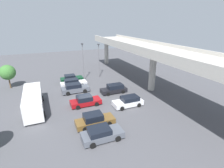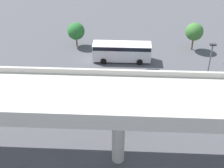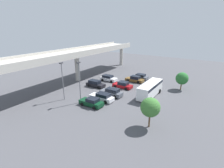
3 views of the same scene
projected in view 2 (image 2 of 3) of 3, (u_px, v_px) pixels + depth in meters
The scene contains 15 objects.
ground_plane at pixel (121, 89), 40.46m from camera, with size 98.25×98.25×0.00m, color #4C4C51.
highway_overpass at pixel (119, 102), 26.57m from camera, with size 47.03×6.81×8.18m.
parked_car_0 at pixel (199, 84), 40.18m from camera, with size 2.11×4.46×1.53m.
parked_car_1 at pixel (176, 83), 40.47m from camera, with size 2.03×4.89×1.55m.
parked_car_2 at pixel (153, 80), 40.79m from camera, with size 2.12×4.75×1.65m.
parked_car_3 at pixel (132, 110), 35.60m from camera, with size 2.11×4.57×1.52m.
parked_car_4 at pixel (111, 82), 40.69m from camera, with size 2.18×4.55×1.52m.
parked_car_5 at pixel (84, 108), 35.91m from camera, with size 2.15×4.47×1.49m.
parked_car_6 at pixel (68, 79), 41.20m from camera, with size 2.08×4.73×1.57m.
parked_car_7 at pixel (47, 78), 41.42m from camera, with size 2.22×4.48×1.45m.
shuttle_bus at pixel (122, 51), 46.06m from camera, with size 8.57×2.67×2.75m.
lamp_post_near_aisle at pixel (222, 88), 32.87m from camera, with size 0.70×0.35×7.39m.
lamp_post_mid_lot at pixel (208, 69), 35.85m from camera, with size 0.70×0.35×7.76m.
tree_front_left at pixel (194, 32), 48.29m from camera, with size 2.77×2.77×4.46m.
tree_front_right at pixel (76, 31), 49.63m from camera, with size 2.75×2.75×3.99m.
Camera 2 is at (-0.50, 33.47, 22.77)m, focal length 50.00 mm.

